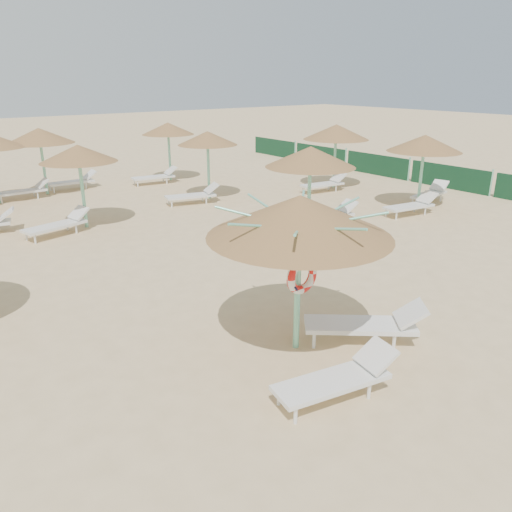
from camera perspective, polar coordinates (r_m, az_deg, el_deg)
ground at (r=9.57m, az=5.67°, el=-9.18°), size 120.00×120.00×0.00m
main_palapa at (r=8.29m, az=5.02°, el=4.47°), size 3.13×3.13×2.81m
lounger_main_a at (r=7.85m, az=9.47°, el=-13.56°), size 2.04×0.94×0.71m
lounger_main_b at (r=9.42m, az=12.67°, el=-7.52°), size 2.08×1.88×0.79m
palapa_field at (r=18.12m, az=-13.40°, el=11.93°), size 19.98×13.64×2.71m
windbreak_fence at (r=25.79m, az=13.72°, el=10.08°), size 0.08×19.84×1.10m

